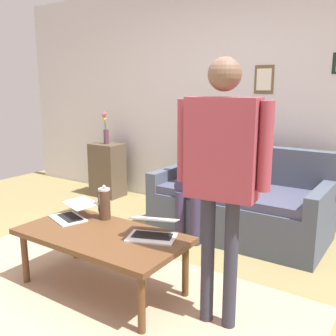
# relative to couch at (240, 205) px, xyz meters

# --- Properties ---
(ground_plane) EXTENTS (7.68, 7.68, 0.00)m
(ground_plane) POSITION_rel_couch_xyz_m (0.30, 1.55, -0.31)
(ground_plane) COLOR olive
(area_rug) EXTENTS (3.08, 1.61, 0.01)m
(area_rug) POSITION_rel_couch_xyz_m (0.41, 1.71, -0.30)
(area_rug) COLOR tan
(area_rug) RESTS_ON ground_plane
(back_wall) EXTENTS (7.04, 0.11, 2.70)m
(back_wall) POSITION_rel_couch_xyz_m (0.30, -0.65, 1.04)
(back_wall) COLOR silver
(back_wall) RESTS_ON ground_plane
(couch) EXTENTS (1.70, 0.87, 0.88)m
(couch) POSITION_rel_couch_xyz_m (0.00, 0.00, 0.00)
(couch) COLOR #475060
(couch) RESTS_ON ground_plane
(coffee_table) EXTENTS (1.27, 0.65, 0.45)m
(coffee_table) POSITION_rel_couch_xyz_m (0.41, 1.61, 0.09)
(coffee_table) COLOR brown
(coffee_table) RESTS_ON ground_plane
(laptop_left) EXTENTS (0.39, 0.41, 0.12)m
(laptop_left) POSITION_rel_couch_xyz_m (0.82, 1.50, 0.18)
(laptop_left) COLOR silver
(laptop_left) RESTS_ON coffee_table
(laptop_center) EXTENTS (0.42, 0.40, 0.14)m
(laptop_center) POSITION_rel_couch_xyz_m (0.05, 1.45, 0.18)
(laptop_center) COLOR silver
(laptop_center) RESTS_ON coffee_table
(french_press) EXTENTS (0.11, 0.09, 0.28)m
(french_press) POSITION_rel_couch_xyz_m (0.59, 1.36, 0.27)
(french_press) COLOR #4C3323
(french_press) RESTS_ON coffee_table
(side_shelf) EXTENTS (0.42, 0.32, 0.73)m
(side_shelf) POSITION_rel_couch_xyz_m (2.08, -0.27, 0.06)
(side_shelf) COLOR brown
(side_shelf) RESTS_ON ground_plane
(flower_vase) EXTENTS (0.07, 0.09, 0.43)m
(flower_vase) POSITION_rel_couch_xyz_m (2.08, -0.27, 0.61)
(flower_vase) COLOR #593344
(flower_vase) RESTS_ON side_shelf
(person_standing) EXTENTS (0.59, 0.23, 1.66)m
(person_standing) POSITION_rel_couch_xyz_m (-0.50, 1.51, 0.76)
(person_standing) COLOR #30303D
(person_standing) RESTS_ON ground_plane
(person_seated) EXTENTS (0.55, 0.51, 1.28)m
(person_seated) POSITION_rel_couch_xyz_m (0.33, 0.23, 0.42)
(person_seated) COLOR #382F4D
(person_seated) RESTS_ON ground_plane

